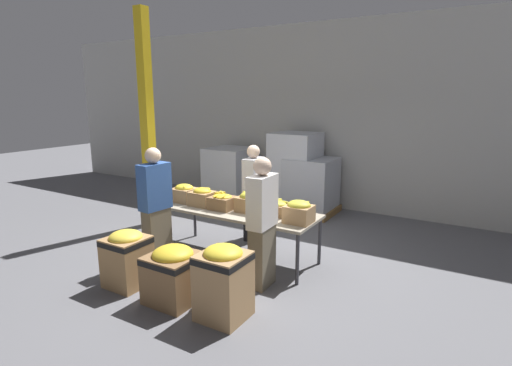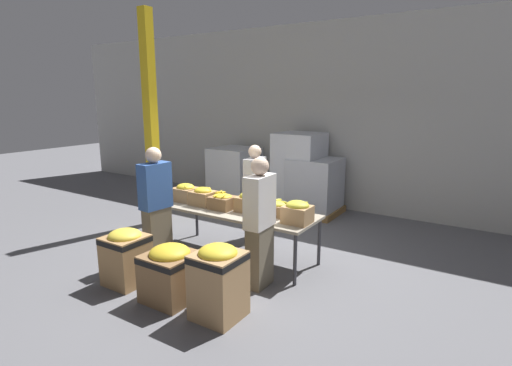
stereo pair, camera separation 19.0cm
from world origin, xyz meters
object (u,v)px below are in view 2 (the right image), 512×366
object	(u,v)px
volunteer_0	(260,224)
pallet_stack_1	(235,175)
banana_box_3	(249,202)
donation_bin_2	(218,279)
donation_bin_0	(126,255)
support_pillar	(151,121)
volunteer_1	(156,205)
sorting_table	(238,213)
banana_box_0	(186,192)
volunteer_2	(255,193)
pallet_stack_2	(299,173)
banana_box_2	(222,201)
banana_box_4	(275,208)
banana_box_5	(298,212)
banana_box_1	(203,196)
donation_bin_1	(170,271)
pallet_stack_0	(315,187)

from	to	relation	value
volunteer_0	pallet_stack_1	bearing A→B (deg)	37.70
banana_box_3	volunteer_0	world-z (taller)	volunteer_0
donation_bin_2	volunteer_0	bearing A→B (deg)	91.25
donation_bin_0	support_pillar	bearing A→B (deg)	128.04
volunteer_1	donation_bin_2	xyz separation A→B (m)	(1.77, -0.78, -0.40)
sorting_table	banana_box_0	xyz separation A→B (m)	(-1.04, -0.03, 0.19)
banana_box_0	volunteer_2	xyz separation A→B (m)	(0.82, 0.84, -0.08)
pallet_stack_1	pallet_stack_2	bearing A→B (deg)	2.56
banana_box_2	donation_bin_0	world-z (taller)	banana_box_2
banana_box_4	pallet_stack_2	bearing A→B (deg)	109.90
sorting_table	banana_box_5	world-z (taller)	banana_box_5
volunteer_2	sorting_table	bearing A→B (deg)	9.50
donation_bin_0	donation_bin_2	xyz separation A→B (m)	(1.55, -0.00, 0.06)
banana_box_1	pallet_stack_1	size ratio (longest dim) A/B	0.29
banana_box_2	volunteer_2	world-z (taller)	volunteer_2
banana_box_2	donation_bin_1	world-z (taller)	banana_box_2
banana_box_2	pallet_stack_1	distance (m)	3.37
banana_box_0	pallet_stack_1	size ratio (longest dim) A/B	0.29
donation_bin_0	pallet_stack_0	world-z (taller)	pallet_stack_0
volunteer_2	pallet_stack_0	size ratio (longest dim) A/B	1.40
sorting_table	banana_box_5	distance (m)	1.07
donation_bin_2	pallet_stack_1	distance (m)	5.16
banana_box_0	donation_bin_2	distance (m)	2.43
banana_box_1	banana_box_0	bearing A→B (deg)	174.32
banana_box_3	donation_bin_2	world-z (taller)	banana_box_3
volunteer_2	pallet_stack_2	bearing A→B (deg)	178.97
volunteer_1	pallet_stack_1	bearing A→B (deg)	22.53
banana_box_3	banana_box_4	bearing A→B (deg)	7.12
banana_box_4	donation_bin_0	xyz separation A→B (m)	(-1.36, -1.61, -0.47)
volunteer_2	volunteer_1	bearing A→B (deg)	-30.79
volunteer_1	banana_box_0	bearing A→B (deg)	11.58
pallet_stack_0	pallet_stack_1	size ratio (longest dim) A/B	0.93
support_pillar	pallet_stack_1	distance (m)	2.65
banana_box_0	donation_bin_2	size ratio (longest dim) A/B	0.42
banana_box_1	pallet_stack_2	world-z (taller)	pallet_stack_2
banana_box_1	banana_box_4	distance (m)	1.26
banana_box_1	pallet_stack_2	bearing A→B (deg)	85.07
banana_box_0	banana_box_4	world-z (taller)	banana_box_0
sorting_table	donation_bin_2	xyz separation A→B (m)	(0.81, -1.54, -0.25)
volunteer_1	donation_bin_1	distance (m)	1.38
sorting_table	pallet_stack_0	xyz separation A→B (m)	(0.01, 2.80, -0.13)
banana_box_2	banana_box_3	world-z (taller)	banana_box_3
donation_bin_2	pallet_stack_0	world-z (taller)	pallet_stack_0
donation_bin_1	pallet_stack_2	xyz separation A→B (m)	(-0.45, 4.37, 0.46)
volunteer_0	pallet_stack_2	size ratio (longest dim) A/B	1.02
banana_box_4	banana_box_5	size ratio (longest dim) A/B	1.02
volunteer_1	donation_bin_0	size ratio (longest dim) A/B	2.29
banana_box_0	volunteer_2	world-z (taller)	volunteer_2
banana_box_4	donation_bin_0	distance (m)	2.15
banana_box_4	support_pillar	xyz separation A→B (m)	(-2.96, 0.44, 1.13)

